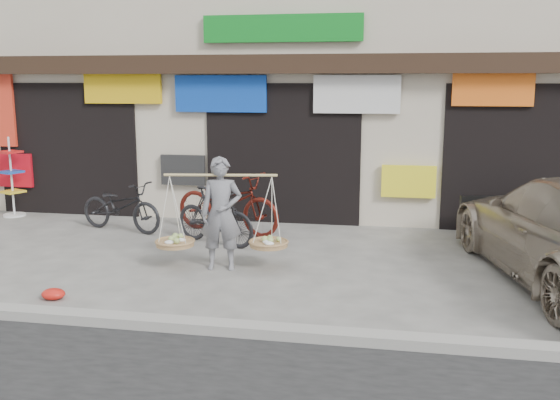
% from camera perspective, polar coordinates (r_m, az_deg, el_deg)
% --- Properties ---
extents(ground, '(70.00, 70.00, 0.00)m').
position_cam_1_polar(ground, '(8.99, -3.74, -6.97)').
color(ground, gray).
rests_on(ground, ground).
extents(kerb, '(70.00, 0.25, 0.12)m').
position_cam_1_polar(kerb, '(7.17, -7.73, -11.30)').
color(kerb, gray).
rests_on(kerb, ground).
extents(shophouse_block, '(14.00, 6.32, 7.00)m').
position_cam_1_polar(shophouse_block, '(14.88, 2.31, 13.56)').
color(shophouse_block, beige).
rests_on(shophouse_block, ground).
extents(street_vendor, '(1.93, 0.77, 1.67)m').
position_cam_1_polar(street_vendor, '(9.18, -5.39, -1.63)').
color(street_vendor, slate).
rests_on(street_vendor, ground).
extents(bike_0, '(1.88, 1.08, 0.93)m').
position_cam_1_polar(bike_0, '(11.88, -14.33, -0.55)').
color(bike_0, black).
rests_on(bike_0, ground).
extents(bike_1, '(1.69, 1.10, 0.99)m').
position_cam_1_polar(bike_1, '(10.62, -5.99, -1.46)').
color(bike_1, black).
rests_on(bike_1, ground).
extents(bike_2, '(2.27, 1.37, 1.13)m').
position_cam_1_polar(bike_2, '(11.39, -4.82, -0.24)').
color(bike_2, '#4F140D').
rests_on(bike_2, ground).
extents(display_rack, '(0.50, 0.50, 1.63)m').
position_cam_1_polar(display_rack, '(13.87, -23.29, 1.31)').
color(display_rack, silver).
rests_on(display_rack, ground).
extents(red_bag, '(0.31, 0.25, 0.14)m').
position_cam_1_polar(red_bag, '(8.56, -20.01, -8.08)').
color(red_bag, red).
rests_on(red_bag, ground).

